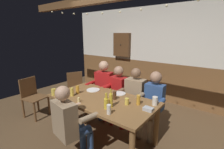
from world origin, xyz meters
TOP-DOWN VIEW (x-y plane):
  - ground_plane at (0.00, 0.00)m, footprint 6.96×6.96m
  - back_wall_upper at (0.00, 2.27)m, footprint 5.80×0.12m
  - back_wall_wainscot at (0.00, 2.27)m, footprint 5.80×0.12m
  - dining_table at (0.00, -0.07)m, footprint 1.83×0.95m
  - person_0 at (-0.60, 0.63)m, footprint 0.57×0.57m
  - person_1 at (-0.21, 0.63)m, footprint 0.51×0.55m
  - person_2 at (0.21, 0.64)m, footprint 0.53×0.54m
  - person_3 at (0.62, 0.61)m, footprint 0.49×0.53m
  - person_4 at (0.01, -0.77)m, footprint 0.56×0.55m
  - chair_empty_near_right at (-1.41, 0.54)m, footprint 0.58×0.58m
  - chair_empty_near_left at (-1.80, -0.40)m, footprint 0.51×0.51m
  - table_candle at (-0.20, -0.42)m, footprint 0.04×0.04m
  - condiment_caddy at (0.82, -0.01)m, footprint 0.14×0.10m
  - plate_0 at (0.11, 0.29)m, footprint 0.22×0.22m
  - plate_1 at (-0.41, 0.13)m, footprint 0.26×0.26m
  - bottle_0 at (0.32, -0.24)m, footprint 0.05×0.05m
  - bottle_1 at (0.30, -0.32)m, footprint 0.07×0.07m
  - pint_glass_0 at (-0.80, -0.49)m, footprint 0.08×0.08m
  - pint_glass_1 at (0.44, -0.43)m, footprint 0.06×0.06m
  - pint_glass_2 at (0.47, -0.02)m, footprint 0.07×0.07m
  - pint_glass_3 at (-0.50, -0.31)m, footprint 0.06×0.06m
  - pint_glass_4 at (0.61, 0.09)m, footprint 0.06×0.06m
  - pint_glass_5 at (0.19, 0.03)m, footprint 0.06×0.06m
  - pint_glass_6 at (-0.52, -0.16)m, footprint 0.06×0.06m
  - pint_glass_7 at (0.82, 0.23)m, footprint 0.08×0.08m
  - wall_dart_cabinet at (-1.11, 2.14)m, footprint 0.56×0.15m
  - string_lights at (-0.00, 0.43)m, footprint 4.10×0.04m

SIDE VIEW (x-z plane):
  - ground_plane at x=0.00m, z-range 0.00..0.00m
  - chair_empty_near_right at x=-1.41m, z-range 0.04..0.92m
  - chair_empty_near_left at x=-1.80m, z-range 0.04..0.92m
  - back_wall_wainscot at x=0.00m, z-range 0.00..1.07m
  - person_3 at x=0.62m, z-range 0.06..1.24m
  - person_4 at x=0.01m, z-range 0.06..1.25m
  - person_1 at x=-0.21m, z-range 0.06..1.24m
  - person_2 at x=0.21m, z-range 0.06..1.25m
  - dining_table at x=0.00m, z-range 0.28..1.04m
  - person_0 at x=-0.60m, z-range 0.06..1.31m
  - plate_0 at x=0.11m, z-range 0.76..0.78m
  - plate_1 at x=-0.41m, z-range 0.76..0.78m
  - condiment_caddy at x=0.82m, z-range 0.76..0.81m
  - table_candle at x=-0.20m, z-range 0.76..0.84m
  - pint_glass_2 at x=0.47m, z-range 0.76..0.87m
  - pint_glass_0 at x=-0.80m, z-range 0.76..0.88m
  - pint_glass_7 at x=0.82m, z-range 0.76..0.90m
  - pint_glass_1 at x=0.44m, z-range 0.76..0.90m
  - pint_glass_6 at x=-0.52m, z-range 0.76..0.91m
  - pint_glass_5 at x=0.19m, z-range 0.76..0.91m
  - pint_glass_3 at x=-0.50m, z-range 0.76..0.91m
  - pint_glass_4 at x=0.61m, z-range 0.76..0.92m
  - bottle_1 at x=0.30m, z-range 0.73..0.97m
  - bottle_0 at x=0.32m, z-range 0.73..1.02m
  - wall_dart_cabinet at x=-1.11m, z-range 1.16..1.86m
  - back_wall_upper at x=0.00m, z-range 1.07..2.56m
  - string_lights at x=0.00m, z-range 2.17..2.36m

